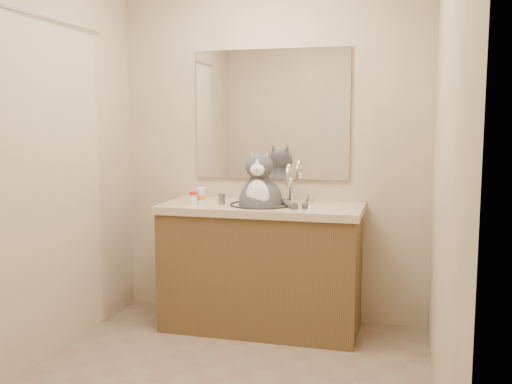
# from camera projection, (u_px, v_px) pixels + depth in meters

# --- Properties ---
(room) EXTENTS (2.22, 2.52, 2.42)m
(room) POSITION_uv_depth(u_px,v_px,m) (214.00, 162.00, 2.83)
(room) COLOR gray
(room) RESTS_ON ground
(vanity) EXTENTS (1.34, 0.59, 1.12)m
(vanity) POSITION_uv_depth(u_px,v_px,m) (261.00, 264.00, 3.85)
(vanity) COLOR brown
(vanity) RESTS_ON ground
(mirror) EXTENTS (1.10, 0.02, 0.90)m
(mirror) POSITION_uv_depth(u_px,v_px,m) (271.00, 114.00, 3.98)
(mirror) COLOR white
(mirror) RESTS_ON room
(shower_curtain) EXTENTS (0.02, 1.30, 1.93)m
(shower_curtain) POSITION_uv_depth(u_px,v_px,m) (44.00, 187.00, 3.21)
(shower_curtain) COLOR beige
(shower_curtain) RESTS_ON ground
(cat) EXTENTS (0.44, 0.34, 0.59)m
(cat) POSITION_uv_depth(u_px,v_px,m) (261.00, 201.00, 3.76)
(cat) COLOR #4B4B51
(cat) RESTS_ON vanity
(pill_bottle_redcap) EXTENTS (0.06, 0.06, 0.09)m
(pill_bottle_redcap) POSITION_uv_depth(u_px,v_px,m) (193.00, 198.00, 3.79)
(pill_bottle_redcap) COLOR white
(pill_bottle_redcap) RESTS_ON vanity
(pill_bottle_orange) EXTENTS (0.07, 0.07, 0.11)m
(pill_bottle_orange) POSITION_uv_depth(u_px,v_px,m) (201.00, 196.00, 3.83)
(pill_bottle_orange) COLOR white
(pill_bottle_orange) RESTS_ON vanity
(grey_canister) EXTENTS (0.05, 0.05, 0.07)m
(grey_canister) POSITION_uv_depth(u_px,v_px,m) (222.00, 199.00, 3.80)
(grey_canister) COLOR slate
(grey_canister) RESTS_ON vanity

